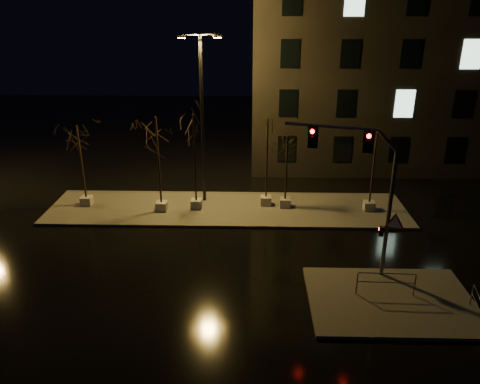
{
  "coord_description": "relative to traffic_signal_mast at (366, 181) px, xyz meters",
  "views": [
    {
      "loc": [
        1.49,
        -20.5,
        11.82
      ],
      "look_at": [
        0.9,
        2.02,
        2.8
      ],
      "focal_mm": 35.0,
      "sensor_mm": 36.0,
      "label": 1
    }
  ],
  "objects": [
    {
      "name": "tree_0",
      "position": [
        -15.35,
        7.41,
        -0.56
      ],
      "size": [
        1.8,
        1.8,
        5.22
      ],
      "color": "#A5A39A",
      "rests_on": "median"
    },
    {
      "name": "guard_rail_a",
      "position": [
        0.79,
        -1.99,
        -3.82
      ],
      "size": [
        2.5,
        0.13,
        1.08
      ],
      "rotation": [
        0.0,
        0.0,
        -0.03
      ],
      "color": "#525559",
      "rests_on": "sidewalk_corner"
    },
    {
      "name": "tree_3",
      "position": [
        -4.11,
        7.75,
        -0.25
      ],
      "size": [
        1.8,
        1.8,
        5.62
      ],
      "color": "#A5A39A",
      "rests_on": "median"
    },
    {
      "name": "median",
      "position": [
        -6.51,
        7.18,
        -4.59
      ],
      "size": [
        22.0,
        5.0,
        0.15
      ],
      "primitive_type": "cube",
      "color": "#4E4C45",
      "rests_on": "ground"
    },
    {
      "name": "traffic_signal_mast",
      "position": [
        0.0,
        0.0,
        0.0
      ],
      "size": [
        5.4,
        1.76,
        6.88
      ],
      "rotation": [
        0.0,
        0.0,
        -0.29
      ],
      "color": "#525559",
      "rests_on": "sidewalk_corner"
    },
    {
      "name": "streetlight_main",
      "position": [
        -8.03,
        8.39,
        1.37
      ],
      "size": [
        2.54,
        0.77,
        10.2
      ],
      "rotation": [
        0.0,
        0.0,
        0.2
      ],
      "color": "black",
      "rests_on": "median"
    },
    {
      "name": "tree_1",
      "position": [
        -10.5,
        6.7,
        -0.01
      ],
      "size": [
        1.8,
        1.8,
        5.95
      ],
      "color": "#A5A39A",
      "rests_on": "median"
    },
    {
      "name": "sidewalk_corner",
      "position": [
        0.99,
        -2.32,
        -4.59
      ],
      "size": [
        7.0,
        5.0,
        0.15
      ],
      "primitive_type": "cube",
      "color": "#4E4C45",
      "rests_on": "ground"
    },
    {
      "name": "tree_5",
      "position": [
        2.18,
        7.08,
        -0.72
      ],
      "size": [
        1.8,
        1.8,
        5.01
      ],
      "color": "#A5A39A",
      "rests_on": "median"
    },
    {
      "name": "tree_4",
      "position": [
        -2.93,
        7.45,
        -0.97
      ],
      "size": [
        1.8,
        1.8,
        4.67
      ],
      "color": "#A5A39A",
      "rests_on": "median"
    },
    {
      "name": "building",
      "position": [
        7.49,
        19.18,
        2.83
      ],
      "size": [
        25.0,
        12.0,
        15.0
      ],
      "primitive_type": "cube",
      "color": "black",
      "rests_on": "ground"
    },
    {
      "name": "ground",
      "position": [
        -6.51,
        1.18,
        -4.67
      ],
      "size": [
        90.0,
        90.0,
        0.0
      ],
      "primitive_type": "plane",
      "color": "black",
      "rests_on": "ground"
    },
    {
      "name": "guard_rail_b",
      "position": [
        3.99,
        -3.65,
        -3.88
      ],
      "size": [
        0.43,
        2.06,
        0.99
      ],
      "rotation": [
        0.0,
        0.0,
        1.38
      ],
      "color": "#525559",
      "rests_on": "sidewalk_corner"
    },
    {
      "name": "tree_2",
      "position": [
        -8.42,
        7.1,
        0.06
      ],
      "size": [
        1.8,
        1.8,
        6.04
      ],
      "color": "#A5A39A",
      "rests_on": "median"
    }
  ]
}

